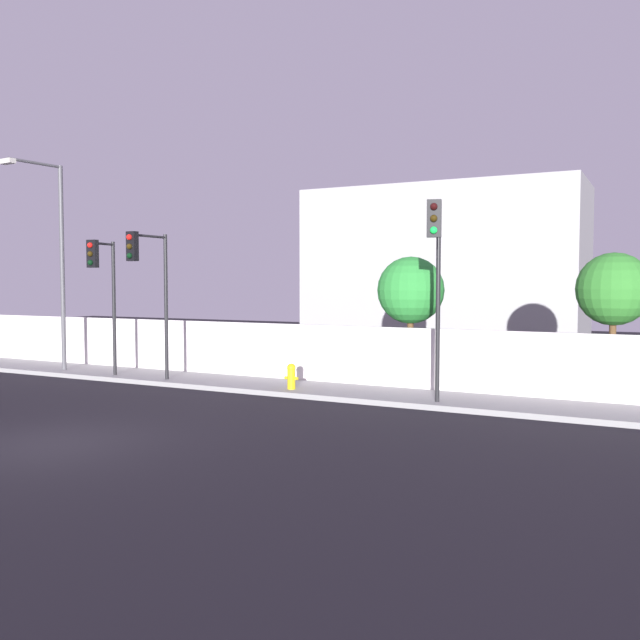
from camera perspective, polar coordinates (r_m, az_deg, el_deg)
The scene contains 11 objects.
ground_plane at distance 15.08m, azimuth -21.66°, elevation -9.69°, with size 80.00×80.00×0.00m, color black.
sidewalk at distance 21.26m, azimuth -4.71°, elevation -5.56°, with size 36.00×2.40×0.15m, color gray.
perimeter_wall at distance 22.24m, azimuth -2.97°, elevation -2.64°, with size 36.00×0.18×1.80m, color silver.
traffic_light_left at distance 21.89m, azimuth -14.30°, elevation 3.86°, with size 0.35×1.72×4.71m.
traffic_light_center at distance 17.24m, azimuth 9.78°, elevation 5.09°, with size 0.58×1.71×5.14m.
traffic_light_right at distance 23.51m, azimuth -17.90°, elevation 3.41°, with size 0.37×1.32×4.54m.
street_lamp_curbside at distance 25.88m, azimuth -21.48°, elevation 5.56°, with size 0.62×2.25×7.32m.
fire_hydrant at distance 20.05m, azimuth -2.44°, elevation -4.69°, with size 0.44×0.26×0.76m.
roadside_tree_leftmost at distance 21.41m, azimuth 7.66°, elevation 2.46°, with size 2.11×2.11×4.12m.
roadside_tree_midleft at distance 20.22m, azimuth 23.55°, elevation 2.35°, with size 2.01×2.01×4.13m.
low_building_distant at distance 34.60m, azimuth 10.47°, elevation 4.26°, with size 13.36×6.00×7.99m, color #A2A2A2.
Camera 1 is at (11.12, -9.64, 3.29)m, focal length 37.89 mm.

